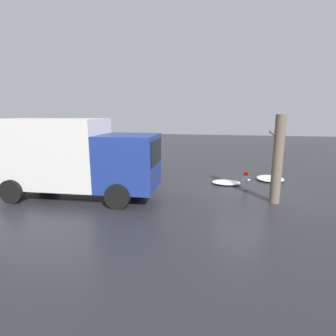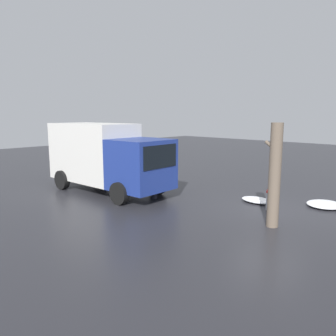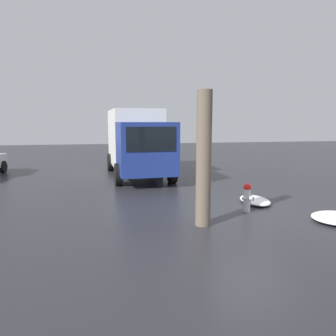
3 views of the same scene
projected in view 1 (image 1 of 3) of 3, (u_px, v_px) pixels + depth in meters
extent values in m
plane|color=#28282D|center=(245.00, 189.00, 11.60)|extent=(60.00, 60.00, 0.00)
cylinder|color=#B7B7BC|center=(245.00, 182.00, 11.54)|extent=(0.20, 0.20, 0.66)
cylinder|color=red|center=(246.00, 174.00, 11.46)|extent=(0.21, 0.21, 0.08)
sphere|color=red|center=(246.00, 173.00, 11.45)|extent=(0.17, 0.17, 0.17)
cylinder|color=#B7B7BC|center=(248.00, 180.00, 11.57)|extent=(0.14, 0.15, 0.11)
cylinder|color=#B7B7BC|center=(243.00, 180.00, 11.66)|extent=(0.13, 0.13, 0.09)
cylinder|color=#B7B7BC|center=(248.00, 181.00, 11.38)|extent=(0.13, 0.13, 0.09)
cylinder|color=#6B5B4C|center=(278.00, 160.00, 9.56)|extent=(0.37, 0.37, 3.28)
cylinder|color=#6B5B4C|center=(275.00, 135.00, 9.41)|extent=(0.43, 0.10, 0.34)
cube|color=navy|center=(129.00, 162.00, 10.03)|extent=(2.24, 2.33, 2.07)
cube|color=black|center=(156.00, 152.00, 9.79)|extent=(0.13, 1.86, 0.91)
cube|color=silver|center=(52.00, 152.00, 10.43)|extent=(4.31, 2.44, 2.65)
cylinder|color=black|center=(135.00, 181.00, 11.33)|extent=(0.91, 0.33, 0.90)
cylinder|color=black|center=(118.00, 196.00, 9.18)|extent=(0.91, 0.33, 0.90)
cylinder|color=black|center=(47.00, 177.00, 11.92)|extent=(0.91, 0.33, 0.90)
cylinder|color=black|center=(12.00, 191.00, 9.78)|extent=(0.91, 0.33, 0.90)
cylinder|color=#23232D|center=(140.00, 186.00, 10.69)|extent=(0.25, 0.25, 0.81)
cylinder|color=#3F5947|center=(139.00, 168.00, 10.53)|extent=(0.37, 0.37, 0.68)
sphere|color=tan|center=(139.00, 157.00, 10.44)|extent=(0.22, 0.22, 0.22)
ellipsoid|color=white|center=(270.00, 178.00, 13.15)|extent=(1.31, 1.37, 0.19)
ellipsoid|color=white|center=(226.00, 182.00, 12.37)|extent=(1.32, 0.81, 0.20)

